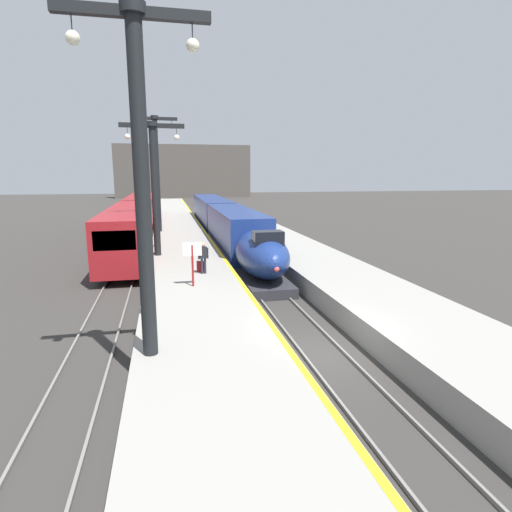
{
  "coord_description": "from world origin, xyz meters",
  "views": [
    {
      "loc": [
        -5.3,
        -13.11,
        6.34
      ],
      "look_at": [
        -0.41,
        9.26,
        1.8
      ],
      "focal_mm": 29.14,
      "sensor_mm": 36.0,
      "label": 1
    }
  ],
  "objects_px": {
    "station_column_near": "(140,157)",
    "rolling_suitcase": "(200,267)",
    "station_column_mid": "(154,176)",
    "departure_info_board": "(192,255)",
    "passenger_near_edge": "(203,256)",
    "regional_train_adjacent": "(136,218)",
    "highspeed_train_main": "(224,222)",
    "station_column_far": "(157,164)"
  },
  "relations": [
    {
      "from": "regional_train_adjacent",
      "to": "highspeed_train_main",
      "type": "bearing_deg",
      "value": -24.49
    },
    {
      "from": "station_column_mid",
      "to": "rolling_suitcase",
      "type": "bearing_deg",
      "value": -66.65
    },
    {
      "from": "regional_train_adjacent",
      "to": "station_column_mid",
      "type": "bearing_deg",
      "value": -81.02
    },
    {
      "from": "regional_train_adjacent",
      "to": "station_column_near",
      "type": "bearing_deg",
      "value": -85.76
    },
    {
      "from": "regional_train_adjacent",
      "to": "station_column_far",
      "type": "bearing_deg",
      "value": -41.7
    },
    {
      "from": "regional_train_adjacent",
      "to": "departure_info_board",
      "type": "bearing_deg",
      "value": -79.9
    },
    {
      "from": "station_column_mid",
      "to": "passenger_near_edge",
      "type": "xyz_separation_m",
      "value": [
        2.49,
        -5.85,
        -4.17
      ]
    },
    {
      "from": "highspeed_train_main",
      "to": "rolling_suitcase",
      "type": "height_order",
      "value": "highspeed_train_main"
    },
    {
      "from": "station_column_mid",
      "to": "station_column_far",
      "type": "relative_size",
      "value": 0.82
    },
    {
      "from": "station_column_mid",
      "to": "departure_info_board",
      "type": "bearing_deg",
      "value": -78.02
    },
    {
      "from": "rolling_suitcase",
      "to": "departure_info_board",
      "type": "distance_m",
      "value": 3.15
    },
    {
      "from": "highspeed_train_main",
      "to": "rolling_suitcase",
      "type": "xyz_separation_m",
      "value": [
        -3.55,
        -15.69,
        -0.57
      ]
    },
    {
      "from": "regional_train_adjacent",
      "to": "station_column_far",
      "type": "xyz_separation_m",
      "value": [
        2.2,
        -1.96,
        5.08
      ]
    },
    {
      "from": "station_column_far",
      "to": "passenger_near_edge",
      "type": "height_order",
      "value": "station_column_far"
    },
    {
      "from": "station_column_near",
      "to": "station_column_mid",
      "type": "distance_m",
      "value": 15.74
    },
    {
      "from": "highspeed_train_main",
      "to": "regional_train_adjacent",
      "type": "bearing_deg",
      "value": 155.51
    },
    {
      "from": "station_column_far",
      "to": "departure_info_board",
      "type": "bearing_deg",
      "value": -85.03
    },
    {
      "from": "regional_train_adjacent",
      "to": "station_column_far",
      "type": "relative_size",
      "value": 3.52
    },
    {
      "from": "departure_info_board",
      "to": "station_column_mid",
      "type": "bearing_deg",
      "value": 101.98
    },
    {
      "from": "station_column_near",
      "to": "rolling_suitcase",
      "type": "height_order",
      "value": "station_column_near"
    },
    {
      "from": "station_column_near",
      "to": "rolling_suitcase",
      "type": "xyz_separation_m",
      "value": [
        2.35,
        10.28,
        -5.44
      ]
    },
    {
      "from": "departure_info_board",
      "to": "regional_train_adjacent",
      "type": "bearing_deg",
      "value": 100.1
    },
    {
      "from": "station_column_mid",
      "to": "departure_info_board",
      "type": "relative_size",
      "value": 4.01
    },
    {
      "from": "rolling_suitcase",
      "to": "departure_info_board",
      "type": "xyz_separation_m",
      "value": [
        -0.59,
        -2.85,
        1.2
      ]
    },
    {
      "from": "station_column_far",
      "to": "departure_info_board",
      "type": "distance_m",
      "value": 20.88
    },
    {
      "from": "passenger_near_edge",
      "to": "rolling_suitcase",
      "type": "relative_size",
      "value": 1.72
    },
    {
      "from": "station_column_mid",
      "to": "rolling_suitcase",
      "type": "distance_m",
      "value": 7.67
    },
    {
      "from": "highspeed_train_main",
      "to": "departure_info_board",
      "type": "xyz_separation_m",
      "value": [
        -4.14,
        -18.54,
        0.63
      ]
    },
    {
      "from": "highspeed_train_main",
      "to": "passenger_near_edge",
      "type": "xyz_separation_m",
      "value": [
        -3.41,
        -16.09,
        0.11
      ]
    },
    {
      "from": "station_column_mid",
      "to": "rolling_suitcase",
      "type": "xyz_separation_m",
      "value": [
        2.35,
        -5.45,
        -4.86
      ]
    },
    {
      "from": "station_column_mid",
      "to": "station_column_far",
      "type": "distance_m",
      "value": 12.01
    },
    {
      "from": "station_column_near",
      "to": "station_column_mid",
      "type": "xyz_separation_m",
      "value": [
        0.0,
        15.73,
        -0.58
      ]
    },
    {
      "from": "station_column_near",
      "to": "station_column_far",
      "type": "bearing_deg",
      "value": 90.0
    },
    {
      "from": "highspeed_train_main",
      "to": "station_column_far",
      "type": "bearing_deg",
      "value": 163.66
    },
    {
      "from": "station_column_far",
      "to": "rolling_suitcase",
      "type": "relative_size",
      "value": 10.58
    },
    {
      "from": "rolling_suitcase",
      "to": "highspeed_train_main",
      "type": "bearing_deg",
      "value": 77.27
    },
    {
      "from": "regional_train_adjacent",
      "to": "rolling_suitcase",
      "type": "height_order",
      "value": "regional_train_adjacent"
    },
    {
      "from": "regional_train_adjacent",
      "to": "departure_info_board",
      "type": "height_order",
      "value": "regional_train_adjacent"
    },
    {
      "from": "passenger_near_edge",
      "to": "departure_info_board",
      "type": "height_order",
      "value": "departure_info_board"
    },
    {
      "from": "regional_train_adjacent",
      "to": "station_column_near",
      "type": "distance_m",
      "value": 30.1
    },
    {
      "from": "rolling_suitcase",
      "to": "station_column_near",
      "type": "bearing_deg",
      "value": -102.9
    },
    {
      "from": "station_column_near",
      "to": "departure_info_board",
      "type": "relative_size",
      "value": 4.53
    }
  ]
}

